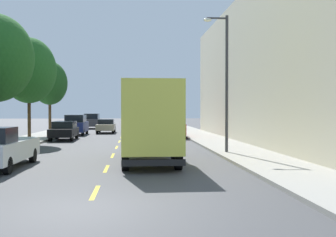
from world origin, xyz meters
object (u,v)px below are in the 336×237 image
parked_sedan_forest (161,123)px  parked_suv_red (172,126)px  street_tree_farthest (50,83)px  moving_champagne_sedan (106,126)px  parked_hatchback_orange (164,125)px  parked_wagon_black (64,130)px  delivery_box_truck (149,119)px  parked_suv_charcoal (92,121)px  street_lamp (224,74)px  parked_pickup_sky (156,120)px  street_tree_third (29,70)px  parked_suv_navy (76,125)px

parked_sedan_forest → parked_suv_red: size_ratio=0.93×
street_tree_farthest → moving_champagne_sedan: street_tree_farthest is taller
parked_sedan_forest → parked_hatchback_orange: (0.02, -5.73, 0.01)m
parked_wagon_black → delivery_box_truck: bearing=-67.6°
delivery_box_truck → parked_hatchback_orange: 28.02m
parked_hatchback_orange → moving_champagne_sedan: (-6.22, -2.62, -0.01)m
delivery_box_truck → parked_suv_charcoal: delivery_box_truck is taller
parked_suv_charcoal → parked_suv_red: (8.74, -18.47, 0.00)m
street_tree_farthest → street_lamp: street_lamp is taller
parked_suv_charcoal → parked_pickup_sky: (8.70, 9.85, -0.16)m
parked_suv_charcoal → parked_suv_red: same height
street_lamp → parked_hatchback_orange: 24.89m
parked_suv_red → parked_pickup_sky: 28.32m
street_tree_third → street_lamp: (12.36, -8.66, -0.88)m
delivery_box_truck → parked_hatchback_orange: bearing=84.6°
street_tree_farthest → parked_suv_navy: street_tree_farthest is taller
street_tree_farthest → parked_hatchback_orange: bearing=38.0°
street_tree_third → parked_suv_charcoal: bearing=85.0°
parked_suv_navy → parked_hatchback_orange: bearing=33.0°
parked_pickup_sky → moving_champagne_sedan: parked_pickup_sky is taller
parked_suv_red → parked_hatchback_orange: parked_suv_red is taller
street_tree_farthest → parked_suv_navy: size_ratio=1.38×
street_lamp → delivery_box_truck: size_ratio=0.96×
street_tree_farthest → parked_pickup_sky: size_ratio=1.24×
parked_suv_charcoal → parked_wagon_black: bearing=-90.3°
parked_sedan_forest → parked_suv_navy: parked_suv_navy is taller
parked_suv_navy → street_lamp: bearing=-61.0°
street_lamp → parked_suv_navy: 21.76m
parked_sedan_forest → parked_suv_red: parked_suv_red is taller
street_tree_farthest → street_lamp: (12.36, -16.14, -0.43)m
street_tree_farthest → street_lamp: bearing=-52.6°
street_tree_third → parked_sedan_forest: bearing=63.5°
parked_pickup_sky → parked_wagon_black: size_ratio=1.13×
street_tree_farthest → parked_wagon_black: bearing=-65.5°
street_tree_third → parked_suv_charcoal: street_tree_third is taller
street_tree_third → parked_wagon_black: street_tree_third is taller
parked_suv_red → parked_wagon_black: size_ratio=1.02×
parked_suv_charcoal → street_lamp: bearing=-72.5°
parked_sedan_forest → parked_wagon_black: size_ratio=0.96×
delivery_box_truck → street_lamp: bearing=38.4°
parked_suv_charcoal → parked_pickup_sky: size_ratio=0.90×
street_tree_farthest → parked_suv_charcoal: street_tree_farthest is taller
delivery_box_truck → parked_sedan_forest: 33.72m
street_lamp → moving_champagne_sedan: 23.57m
parked_suv_navy → parked_suv_charcoal: bearing=89.3°
parked_hatchback_orange → parked_wagon_black: bearing=-124.8°
parked_suv_charcoal → moving_champagne_sedan: bearing=-76.7°
delivery_box_truck → parked_suv_navy: (-6.29, 22.09, -1.01)m
delivery_box_truck → parked_pickup_sky: (2.59, 45.69, -1.17)m
parked_pickup_sky → moving_champagne_sedan: bearing=-106.9°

